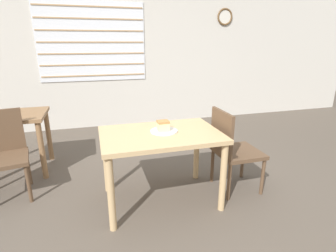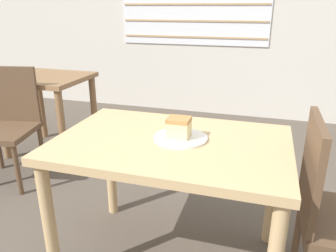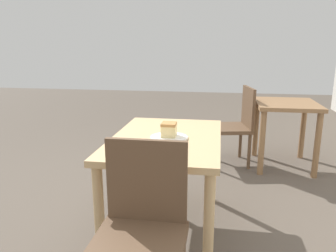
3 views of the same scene
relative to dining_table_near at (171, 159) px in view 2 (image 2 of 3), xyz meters
The scene contains 5 objects.
dining_table_near is the anchor object (origin of this frame).
dining_table_far 1.81m from the dining_table_near, 144.25° to the left, with size 0.70×0.63×0.71m.
chair_far_corner 1.57m from the dining_table_near, 160.00° to the left, with size 0.51×0.51×0.86m.
plate 0.12m from the dining_table_near, 30.98° to the left, with size 0.25×0.25×0.01m.
cake_slice 0.16m from the dining_table_near, 34.80° to the left, with size 0.10×0.10×0.09m.
Camera 2 is at (0.40, -1.00, 1.29)m, focal length 35.00 mm.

